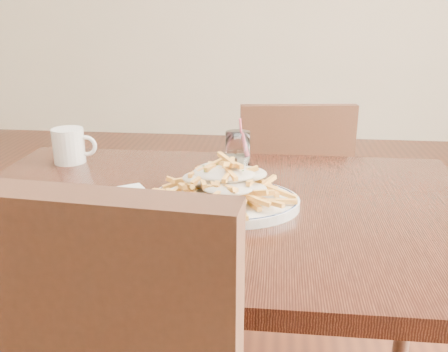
# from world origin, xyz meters

# --- Properties ---
(table) EXTENTS (1.20, 0.80, 0.75)m
(table) POSITION_xyz_m (0.00, 0.00, 0.67)
(table) COLOR black
(table) RESTS_ON ground
(chair_far) EXTENTS (0.44, 0.44, 0.85)m
(chair_far) POSITION_xyz_m (0.19, 0.74, 0.48)
(chair_far) COLOR #321B10
(chair_far) RESTS_ON ground
(fries_plate) EXTENTS (0.41, 0.38, 0.02)m
(fries_plate) POSITION_xyz_m (0.02, -0.01, 0.76)
(fries_plate) COLOR silver
(fries_plate) RESTS_ON table
(loaded_fries) EXTENTS (0.29, 0.25, 0.08)m
(loaded_fries) POSITION_xyz_m (0.02, -0.01, 0.81)
(loaded_fries) COLOR gold
(loaded_fries) RESTS_ON fries_plate
(napkin) EXTENTS (0.23, 0.21, 0.01)m
(napkin) POSITION_xyz_m (-0.25, -0.02, 0.75)
(napkin) COLOR white
(napkin) RESTS_ON table
(cutlery) EXTENTS (0.18, 0.06, 0.01)m
(cutlery) POSITION_xyz_m (-0.25, -0.01, 0.76)
(cutlery) COLOR silver
(cutlery) RESTS_ON napkin
(water_glass) EXTENTS (0.07, 0.07, 0.14)m
(water_glass) POSITION_xyz_m (0.03, 0.24, 0.80)
(water_glass) COLOR white
(water_glass) RESTS_ON table
(coffee_mug) EXTENTS (0.12, 0.09, 0.10)m
(coffee_mug) POSITION_xyz_m (-0.44, 0.26, 0.80)
(coffee_mug) COLOR silver
(coffee_mug) RESTS_ON table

